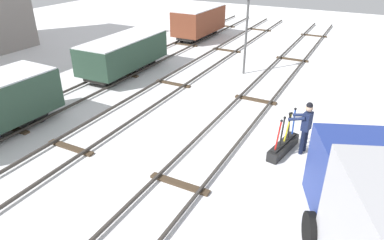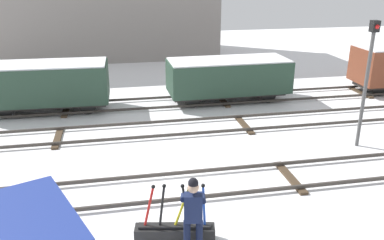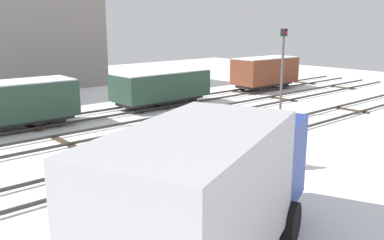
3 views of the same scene
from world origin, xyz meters
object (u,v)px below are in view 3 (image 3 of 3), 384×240
Objects in this scene: delivery_truck at (214,186)px; switch_lever_frame at (249,159)px; freight_car_near_switch at (265,71)px; rail_worker at (271,137)px; freight_car_far_end at (161,86)px; signal_post at (283,64)px; freight_car_back_track at (14,102)px.

switch_lever_frame is at bearing 11.63° from delivery_truck.
freight_car_near_switch is at bearing 13.89° from delivery_truck.
rail_worker is at bearing -51.06° from switch_lever_frame.
freight_car_far_end is (3.99, 9.83, 0.91)m from switch_lever_frame.
freight_car_far_end is (-3.04, 5.80, -1.42)m from signal_post.
signal_post reaches higher than freight_car_near_switch.
signal_post reaches higher than delivery_truck.
rail_worker is 0.38× the size of freight_car_near_switch.
signal_post is 8.44m from freight_car_near_switch.
freight_car_back_track is (-7.94, 0.00, 0.08)m from freight_car_far_end.
freight_car_back_track reaches higher than switch_lever_frame.
rail_worker is 0.29× the size of delivery_truck.
signal_post reaches higher than rail_worker.
freight_car_back_track is (-4.26, 10.40, 0.17)m from rail_worker.
rail_worker is 0.34× the size of freight_car_far_end.
rail_worker is at bearing -110.48° from freight_car_far_end.
freight_car_near_switch is at bearing 44.08° from signal_post.
freight_car_far_end is at bearing 1.89° from freight_car_back_track.
signal_post is 12.50m from freight_car_back_track.
freight_car_back_track reaches higher than freight_car_far_end.
delivery_truck is at bearing -91.79° from freight_car_back_track.
rail_worker is 11.03m from freight_car_far_end.
freight_car_far_end is 7.94m from freight_car_back_track.
freight_car_near_switch is at bearing -0.99° from freight_car_far_end.
delivery_truck reaches higher than freight_car_near_switch.
signal_post reaches higher than freight_car_back_track.
delivery_truck is 13.92m from signal_post.
delivery_truck reaches higher than freight_car_far_end.
signal_post is 0.78× the size of freight_car_far_end.
switch_lever_frame is 1.04m from rail_worker.
freight_car_far_end is (3.68, 10.40, 0.09)m from rail_worker.
switch_lever_frame is at bearing -113.05° from freight_car_far_end.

